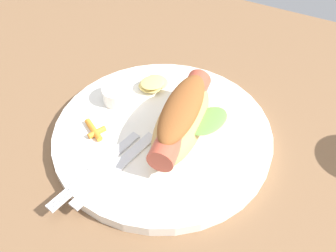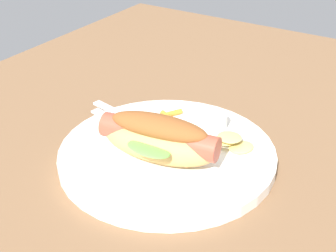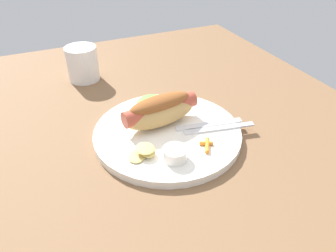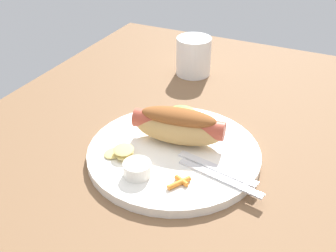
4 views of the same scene
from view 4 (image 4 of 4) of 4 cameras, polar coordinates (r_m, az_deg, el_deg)
The scene contains 9 objects.
ground_plane at distance 71.81cm, azimuth 2.13°, elevation -5.83°, with size 120.00×90.00×1.80cm, color brown.
plate at distance 72.40cm, azimuth 0.79°, elevation -3.75°, with size 29.81×29.81×1.60cm, color white.
hot_dog at distance 72.25cm, azimuth 1.45°, elevation 0.11°, with size 9.95×16.41×6.44cm.
sauce_ramekin at distance 66.00cm, azimuth -4.23°, elevation -5.87°, with size 4.47×4.47×2.27cm, color white.
fork at distance 66.21cm, azimuth 6.84°, elevation -6.93°, with size 4.03×14.75×0.40cm.
knife at distance 67.93cm, azimuth 6.70°, elevation -5.77°, with size 14.17×1.40×0.36cm, color silver.
chips_pile at distance 70.41cm, azimuth -6.48°, elevation -3.56°, with size 4.87×6.18×1.76cm.
carrot_garnish at distance 64.52cm, azimuth 1.64°, elevation -7.67°, with size 3.93×2.83×0.82cm.
drinking_cup at distance 100.37cm, azimuth 3.51°, elevation 9.51°, with size 8.18×8.18×8.99cm, color white.
Camera 4 is at (51.94, 21.86, 43.60)cm, focal length 44.64 mm.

